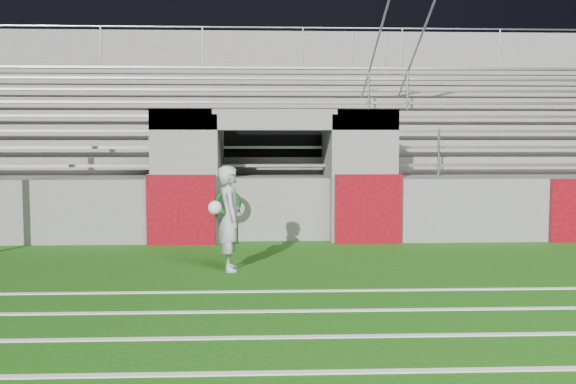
{
  "coord_description": "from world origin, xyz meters",
  "views": [
    {
      "loc": [
        -0.27,
        -9.31,
        1.96
      ],
      "look_at": [
        0.2,
        1.8,
        1.1
      ],
      "focal_mm": 40.0,
      "sensor_mm": 36.0,
      "label": 1
    }
  ],
  "objects": [
    {
      "name": "ground",
      "position": [
        0.0,
        0.0,
        0.0
      ],
      "size": [
        90.0,
        90.0,
        0.0
      ],
      "primitive_type": "plane",
      "color": "#17500D",
      "rests_on": "ground"
    },
    {
      "name": "stadium_structure",
      "position": [
        0.0,
        7.97,
        1.49
      ],
      "size": [
        26.0,
        8.48,
        5.42
      ],
      "color": "slate",
      "rests_on": "ground"
    },
    {
      "name": "goalkeeper_with_ball",
      "position": [
        -0.75,
        0.45,
        0.81
      ],
      "size": [
        0.55,
        0.63,
        1.61
      ],
      "color": "#9FA5A8",
      "rests_on": "ground"
    },
    {
      "name": "hose_coil",
      "position": [
        -0.9,
        2.92,
        0.82
      ],
      "size": [
        0.51,
        0.14,
        0.51
      ],
      "color": "#0C3B0B",
      "rests_on": "ground"
    }
  ]
}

